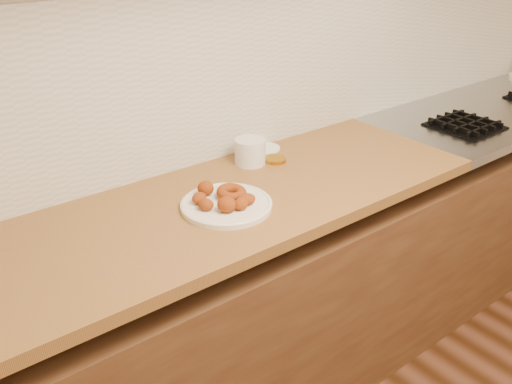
# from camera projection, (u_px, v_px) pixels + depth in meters

# --- Properties ---
(wall_back) EXTENTS (4.00, 0.02, 2.70)m
(wall_back) POSITION_uv_depth(u_px,v_px,m) (263.00, 26.00, 1.96)
(wall_back) COLOR #C5B094
(wall_back) RESTS_ON ground
(base_cabinet) EXTENTS (3.60, 0.60, 0.77)m
(base_cabinet) POSITION_uv_depth(u_px,v_px,m) (309.00, 284.00, 2.17)
(base_cabinet) COLOR brown
(base_cabinet) RESTS_ON floor
(butcher_block) EXTENTS (2.30, 0.62, 0.04)m
(butcher_block) POSITION_uv_depth(u_px,v_px,m) (154.00, 229.00, 1.60)
(butcher_block) COLOR olive
(butcher_block) RESTS_ON base_cabinet
(stovetop) EXTENTS (1.30, 0.62, 0.04)m
(stovetop) POSITION_uv_depth(u_px,v_px,m) (491.00, 111.00, 2.58)
(stovetop) COLOR #9EA0A5
(stovetop) RESTS_ON base_cabinet
(backsplash) EXTENTS (3.60, 0.02, 0.60)m
(backsplash) POSITION_uv_depth(u_px,v_px,m) (265.00, 68.00, 2.02)
(backsplash) COLOR beige
(backsplash) RESTS_ON wall_back
(burner_grates) EXTENTS (0.91, 0.26, 0.03)m
(burner_grates) POSITION_uv_depth(u_px,v_px,m) (506.00, 110.00, 2.50)
(burner_grates) COLOR black
(burner_grates) RESTS_ON stovetop
(donut_plate) EXTENTS (0.28, 0.28, 0.02)m
(donut_plate) POSITION_uv_depth(u_px,v_px,m) (226.00, 205.00, 1.67)
(donut_plate) COLOR white
(donut_plate) RESTS_ON butcher_block
(ring_donut) EXTENTS (0.14, 0.14, 0.04)m
(ring_donut) POSITION_uv_depth(u_px,v_px,m) (231.00, 193.00, 1.69)
(ring_donut) COLOR #8A3807
(ring_donut) RESTS_ON donut_plate
(fried_dough_chunks) EXTENTS (0.18, 0.20, 0.05)m
(fried_dough_chunks) POSITION_uv_depth(u_px,v_px,m) (221.00, 199.00, 1.64)
(fried_dough_chunks) COLOR #8A3807
(fried_dough_chunks) RESTS_ON donut_plate
(plastic_tub) EXTENTS (0.14, 0.14, 0.09)m
(plastic_tub) POSITION_uv_depth(u_px,v_px,m) (250.00, 152.00, 1.96)
(plastic_tub) COLOR silver
(plastic_tub) RESTS_ON butcher_block
(tub_lid) EXTENTS (0.13, 0.13, 0.01)m
(tub_lid) POSITION_uv_depth(u_px,v_px,m) (264.00, 148.00, 2.10)
(tub_lid) COLOR white
(tub_lid) RESTS_ON butcher_block
(brass_jar_lid) EXTENTS (0.09, 0.09, 0.01)m
(brass_jar_lid) POSITION_uv_depth(u_px,v_px,m) (275.00, 160.00, 1.99)
(brass_jar_lid) COLOR #AF7A16
(brass_jar_lid) RESTS_ON butcher_block
(wooden_utensil) EXTENTS (0.18, 0.10, 0.01)m
(wooden_utensil) POSITION_uv_depth(u_px,v_px,m) (210.00, 196.00, 1.73)
(wooden_utensil) COLOR #976D42
(wooden_utensil) RESTS_ON butcher_block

